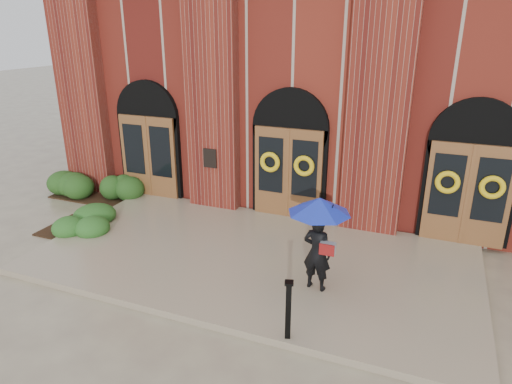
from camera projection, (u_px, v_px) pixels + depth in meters
The scene contains 7 objects.
ground at pixel (250, 264), 10.57m from camera, with size 90.00×90.00×0.00m, color tan.
landing at pixel (252, 258), 10.67m from camera, with size 10.00×5.30×0.15m, color gray.
church_building at pixel (340, 73), 16.99m from camera, with size 16.20×12.53×7.00m.
man_with_umbrella at pixel (319, 226), 8.88m from camera, with size 1.39×1.39×1.98m.
metal_post at pixel (288, 309), 7.68m from camera, with size 0.18×0.18×1.10m.
hedge_wall_left at pixel (99, 187), 14.50m from camera, with size 2.81×1.12×0.72m, color #204517.
hedge_front_left at pixel (75, 221), 12.26m from camera, with size 1.47×1.26×0.52m, color #25571E.
Camera 1 is at (3.61, -8.60, 5.25)m, focal length 32.00 mm.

